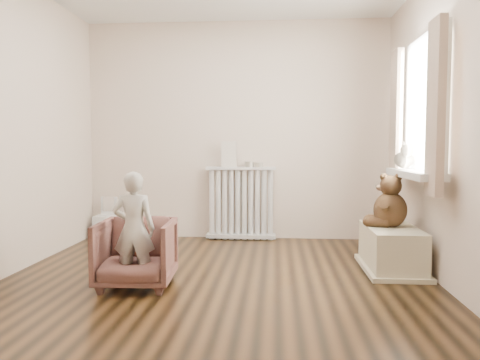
# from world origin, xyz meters

# --- Properties ---
(floor) EXTENTS (3.60, 3.60, 0.01)m
(floor) POSITION_xyz_m (0.00, 0.00, 0.00)
(floor) COLOR black
(floor) RESTS_ON ground
(back_wall) EXTENTS (3.60, 0.02, 2.60)m
(back_wall) POSITION_xyz_m (0.00, 1.80, 1.30)
(back_wall) COLOR beige
(back_wall) RESTS_ON ground
(front_wall) EXTENTS (3.60, 0.02, 2.60)m
(front_wall) POSITION_xyz_m (0.00, -1.80, 1.30)
(front_wall) COLOR beige
(front_wall) RESTS_ON ground
(left_wall) EXTENTS (0.02, 3.60, 2.60)m
(left_wall) POSITION_xyz_m (-1.80, 0.00, 1.30)
(left_wall) COLOR beige
(left_wall) RESTS_ON ground
(right_wall) EXTENTS (0.02, 3.60, 2.60)m
(right_wall) POSITION_xyz_m (1.80, 0.00, 1.30)
(right_wall) COLOR beige
(right_wall) RESTS_ON ground
(window) EXTENTS (0.03, 0.90, 1.10)m
(window) POSITION_xyz_m (1.76, 0.30, 1.45)
(window) COLOR white
(window) RESTS_ON right_wall
(window_sill) EXTENTS (0.22, 1.10, 0.06)m
(window_sill) POSITION_xyz_m (1.67, 0.30, 0.87)
(window_sill) COLOR silver
(window_sill) RESTS_ON right_wall
(curtain_left) EXTENTS (0.06, 0.26, 1.30)m
(curtain_left) POSITION_xyz_m (1.65, -0.27, 1.39)
(curtain_left) COLOR #BFA68D
(curtain_left) RESTS_ON right_wall
(curtain_right) EXTENTS (0.06, 0.26, 1.30)m
(curtain_right) POSITION_xyz_m (1.65, 0.87, 1.39)
(curtain_right) COLOR #BFA68D
(curtain_right) RESTS_ON right_wall
(radiator) EXTENTS (0.83, 0.16, 0.87)m
(radiator) POSITION_xyz_m (0.07, 1.68, 0.39)
(radiator) COLOR silver
(radiator) RESTS_ON floor
(paper_doll) EXTENTS (0.18, 0.02, 0.30)m
(paper_doll) POSITION_xyz_m (-0.08, 1.68, 1.02)
(paper_doll) COLOR beige
(paper_doll) RESTS_ON radiator
(tin_a) EXTENTS (0.11, 0.11, 0.06)m
(tin_a) POSITION_xyz_m (0.17, 1.68, 0.90)
(tin_a) COLOR #A59E8C
(tin_a) RESTS_ON radiator
(tin_b) EXTENTS (0.09, 0.09, 0.05)m
(tin_b) POSITION_xyz_m (0.28, 1.68, 0.90)
(tin_b) COLOR #A59E8C
(tin_b) RESTS_ON radiator
(toy_vanity) EXTENTS (0.32, 0.23, 0.50)m
(toy_vanity) POSITION_xyz_m (-1.55, 1.65, 0.28)
(toy_vanity) COLOR silver
(toy_vanity) RESTS_ON floor
(armchair) EXTENTS (0.60, 0.62, 0.54)m
(armchair) POSITION_xyz_m (-0.62, -0.27, 0.27)
(armchair) COLOR brown
(armchair) RESTS_ON floor
(child) EXTENTS (0.34, 0.23, 0.90)m
(child) POSITION_xyz_m (-0.62, -0.32, 0.47)
(child) COLOR beige
(child) RESTS_ON armchair
(toy_bench) EXTENTS (0.44, 0.83, 0.39)m
(toy_bench) POSITION_xyz_m (1.52, 0.40, 0.20)
(toy_bench) COLOR beige
(toy_bench) RESTS_ON floor
(teddy_bear) EXTENTS (0.45, 0.39, 0.47)m
(teddy_bear) POSITION_xyz_m (1.51, 0.44, 0.67)
(teddy_bear) COLOR #352212
(teddy_bear) RESTS_ON toy_bench
(plush_cat) EXTENTS (0.25, 0.32, 0.24)m
(plush_cat) POSITION_xyz_m (1.66, 0.59, 1.00)
(plush_cat) COLOR gray
(plush_cat) RESTS_ON window_sill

